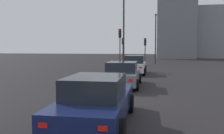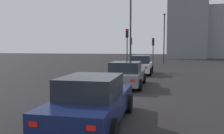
% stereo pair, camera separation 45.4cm
% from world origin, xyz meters
% --- Properties ---
extents(ground_plane, '(160.00, 160.00, 0.20)m').
position_xyz_m(ground_plane, '(0.00, 0.00, -0.10)').
color(ground_plane, black).
extents(car_white_lead, '(4.26, 2.01, 1.63)m').
position_xyz_m(car_white_lead, '(10.71, 0.08, 0.78)').
color(car_white_lead, silver).
rests_on(car_white_lead, ground_plane).
extents(car_grey_second, '(4.60, 2.16, 1.47)m').
position_xyz_m(car_grey_second, '(3.76, 0.23, 0.72)').
color(car_grey_second, slate).
rests_on(car_grey_second, ground_plane).
extents(car_navy_third, '(4.77, 2.07, 1.48)m').
position_xyz_m(car_navy_third, '(-3.44, 0.02, 0.72)').
color(car_navy_third, '#141E4C').
rests_on(car_navy_third, ground_plane).
extents(traffic_light_near_left, '(0.32, 0.28, 4.28)m').
position_xyz_m(traffic_light_near_left, '(14.91, 2.02, 3.07)').
color(traffic_light_near_left, '#2D2D30').
rests_on(traffic_light_near_left, ground_plane).
extents(traffic_light_near_right, '(0.32, 0.28, 3.50)m').
position_xyz_m(traffic_light_near_right, '(19.97, -0.44, 2.53)').
color(traffic_light_near_right, '#2D2D30').
rests_on(traffic_light_near_right, ground_plane).
extents(traffic_light_far_left, '(0.32, 0.28, 3.67)m').
position_xyz_m(traffic_light_far_left, '(22.47, 2.72, 2.65)').
color(traffic_light_far_left, '#2D2D30').
rests_on(traffic_light_far_left, ground_plane).
extents(street_lamp_kerbside, '(0.56, 0.36, 7.04)m').
position_xyz_m(street_lamp_kerbside, '(24.00, -1.71, 4.16)').
color(street_lamp_kerbside, '#2D2D30').
rests_on(street_lamp_kerbside, ground_plane).
extents(street_lamp_far, '(0.56, 0.36, 7.94)m').
position_xyz_m(street_lamp_far, '(13.33, 1.41, 4.63)').
color(street_lamp_far, '#2D2D30').
rests_on(street_lamp_far, ground_plane).
extents(building_facade_left, '(8.72, 11.50, 11.43)m').
position_xyz_m(building_facade_left, '(48.23, -14.00, 5.71)').
color(building_facade_left, gray).
rests_on(building_facade_left, ground_plane).
extents(building_facade_center, '(15.27, 7.91, 17.76)m').
position_xyz_m(building_facade_center, '(47.64, -6.00, 8.88)').
color(building_facade_center, slate).
rests_on(building_facade_center, ground_plane).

